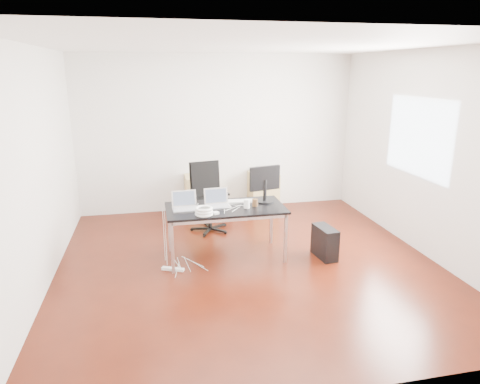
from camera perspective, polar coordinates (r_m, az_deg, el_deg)
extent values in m
plane|color=#370F06|center=(5.86, 1.12, -9.48)|extent=(5.00, 5.00, 0.00)
plane|color=silver|center=(5.30, 1.30, 19.02)|extent=(5.00, 5.00, 0.00)
plane|color=silver|center=(7.83, -2.97, 7.74)|extent=(5.00, 0.00, 5.00)
plane|color=silver|center=(3.12, 11.68, -5.37)|extent=(5.00, 0.00, 5.00)
plane|color=silver|center=(5.43, -25.47, 2.52)|extent=(0.00, 5.00, 5.00)
plane|color=silver|center=(6.44, 23.49, 4.65)|extent=(0.00, 5.00, 5.00)
plane|color=white|center=(6.56, 22.59, 6.72)|extent=(0.00, 1.50, 1.50)
cube|color=black|center=(5.80, -1.94, -2.15)|extent=(1.60, 0.80, 0.03)
cube|color=silver|center=(5.53, -9.00, -7.33)|extent=(0.04, 0.04, 0.70)
cube|color=silver|center=(6.18, -9.37, -4.80)|extent=(0.04, 0.04, 0.70)
cube|color=silver|center=(5.78, 6.10, -6.17)|extent=(0.04, 0.04, 0.70)
cube|color=silver|center=(6.40, 4.18, -3.87)|extent=(0.04, 0.04, 0.70)
cylinder|color=black|center=(6.92, -4.02, -3.33)|extent=(0.06, 0.06, 0.47)
cube|color=black|center=(6.84, -4.06, -1.24)|extent=(0.55, 0.53, 0.06)
cube|color=black|center=(6.96, -4.66, 1.66)|extent=(0.47, 0.17, 0.55)
cube|color=tan|center=(7.74, -5.40, -0.38)|extent=(0.50, 0.50, 0.70)
cube|color=tan|center=(7.95, 3.12, 0.12)|extent=(0.50, 0.50, 0.70)
cube|color=black|center=(6.07, 11.24, -6.59)|extent=(0.25, 0.47, 0.44)
cylinder|color=black|center=(7.53, -1.98, -2.44)|extent=(0.30, 0.30, 0.28)
cube|color=white|center=(5.73, -8.94, -10.11)|extent=(0.30, 0.18, 0.04)
cube|color=silver|center=(5.71, -7.29, -2.32)|extent=(0.34, 0.24, 0.01)
cube|color=silver|center=(5.79, -7.47, -0.87)|extent=(0.33, 0.06, 0.22)
cube|color=#475166|center=(5.78, -7.47, -0.88)|extent=(0.29, 0.05, 0.18)
cube|color=silver|center=(5.79, -2.93, -1.94)|extent=(0.35, 0.25, 0.01)
cube|color=silver|center=(5.87, -3.20, -0.52)|extent=(0.33, 0.07, 0.22)
cube|color=#475166|center=(5.86, -3.19, -0.54)|extent=(0.29, 0.06, 0.18)
cylinder|color=black|center=(6.02, 3.31, -1.23)|extent=(0.26, 0.26, 0.02)
cylinder|color=black|center=(5.98, 3.34, 0.24)|extent=(0.05, 0.05, 0.30)
cube|color=black|center=(5.95, 3.33, 1.85)|extent=(0.45, 0.15, 0.34)
cube|color=#475166|center=(5.97, 3.26, 1.92)|extent=(0.39, 0.09, 0.29)
cube|color=white|center=(6.01, 0.05, -1.23)|extent=(0.45, 0.18, 0.02)
cylinder|color=white|center=(5.73, 0.91, -1.57)|extent=(0.08, 0.08, 0.12)
cylinder|color=#50331B|center=(5.81, 2.01, -1.43)|extent=(0.10, 0.10, 0.10)
torus|color=white|center=(5.48, -4.81, -2.92)|extent=(0.24, 0.24, 0.04)
torus|color=white|center=(5.47, -4.82, -2.57)|extent=(0.23, 0.23, 0.04)
torus|color=white|center=(5.46, -4.83, -2.21)|extent=(0.22, 0.22, 0.04)
cube|color=white|center=(5.52, -3.25, -2.80)|extent=(0.09, 0.09, 0.03)
cube|color=#9E9E9E|center=(7.55, -5.75, 2.65)|extent=(0.10, 0.09, 0.18)
cube|color=black|center=(7.91, 3.49, 2.98)|extent=(0.32, 0.27, 0.09)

